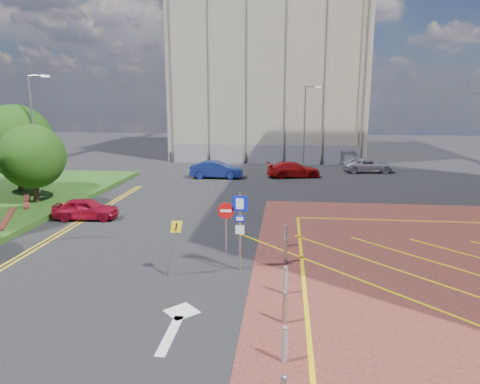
% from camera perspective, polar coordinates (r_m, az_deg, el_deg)
% --- Properties ---
extents(ground, '(140.00, 140.00, 0.00)m').
position_cam_1_polar(ground, '(16.54, -2.15, -11.62)').
color(ground, black).
rests_on(ground, ground).
extents(tree_c, '(4.00, 4.00, 4.90)m').
position_cam_1_polar(tree_c, '(29.70, -25.95, 4.26)').
color(tree_c, '#3D2B1C').
rests_on(tree_c, grass_bed).
extents(tree_d, '(5.00, 5.00, 6.08)m').
position_cam_1_polar(tree_d, '(33.77, -27.73, 6.07)').
color(tree_d, '#3D2B1C').
rests_on(tree_d, grass_bed).
extents(lamp_left_far, '(1.53, 0.16, 8.00)m').
position_cam_1_polar(lamp_left_far, '(31.75, -25.72, 7.39)').
color(lamp_left_far, '#9EA0A8').
rests_on(lamp_left_far, grass_bed).
extents(lamp_back, '(1.53, 0.16, 8.00)m').
position_cam_1_polar(lamp_back, '(43.06, 8.71, 9.01)').
color(lamp_back, '#9EA0A8').
rests_on(lamp_back, ground).
extents(sign_cluster, '(1.17, 0.12, 3.20)m').
position_cam_1_polar(sign_cluster, '(16.74, -0.71, -4.18)').
color(sign_cluster, '#9EA0A8').
rests_on(sign_cluster, ground).
extents(warning_sign, '(0.69, 0.41, 2.25)m').
position_cam_1_polar(warning_sign, '(16.53, -8.89, -6.46)').
color(warning_sign, '#9EA0A8').
rests_on(warning_sign, ground).
extents(bollard_row, '(0.14, 11.14, 0.90)m').
position_cam_1_polar(bollard_row, '(14.68, 6.03, -12.89)').
color(bollard_row, '#9EA0A8').
rests_on(bollard_row, forecourt).
extents(construction_building, '(21.20, 19.20, 22.00)m').
position_cam_1_polar(construction_building, '(55.17, 3.97, 16.71)').
color(construction_building, '#AA9D8B').
rests_on(construction_building, ground).
extents(construction_fence, '(21.60, 0.06, 2.00)m').
position_cam_1_polar(construction_fence, '(45.34, 4.56, 5.01)').
color(construction_fence, gray).
rests_on(construction_fence, ground).
extents(car_red_left, '(3.72, 1.82, 1.22)m').
position_cam_1_polar(car_red_left, '(25.80, -19.86, -2.12)').
color(car_red_left, maroon).
rests_on(car_red_left, ground).
extents(car_blue_back, '(4.54, 1.67, 1.48)m').
position_cam_1_polar(car_blue_back, '(37.07, -3.15, 3.00)').
color(car_blue_back, navy).
rests_on(car_blue_back, ground).
extents(car_red_back, '(4.96, 2.90, 1.35)m').
position_cam_1_polar(car_red_back, '(37.76, 7.14, 2.99)').
color(car_red_back, '#A10D0E').
rests_on(car_red_back, ground).
extents(car_silver_back, '(4.78, 2.60, 1.27)m').
position_cam_1_polar(car_silver_back, '(41.84, 16.70, 3.42)').
color(car_silver_back, '#BBBCC3').
rests_on(car_silver_back, ground).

